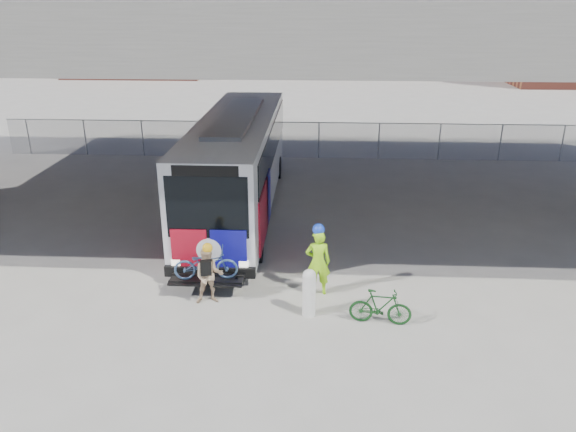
# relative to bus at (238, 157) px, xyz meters

# --- Properties ---
(ground) EXTENTS (160.00, 160.00, 0.00)m
(ground) POSITION_rel_bus_xyz_m (2.00, -4.25, -2.11)
(ground) COLOR #9E9991
(ground) RESTS_ON ground
(bus) EXTENTS (2.67, 12.95, 3.69)m
(bus) POSITION_rel_bus_xyz_m (0.00, 0.00, 0.00)
(bus) COLOR silver
(bus) RESTS_ON ground
(overpass) EXTENTS (40.00, 16.00, 7.95)m
(overpass) POSITION_rel_bus_xyz_m (2.00, -0.25, 4.44)
(overpass) COLOR #605E59
(overpass) RESTS_ON ground
(chainlink_fence) EXTENTS (30.00, 0.06, 30.00)m
(chainlink_fence) POSITION_rel_bus_xyz_m (2.00, 7.75, -0.68)
(chainlink_fence) COLOR gray
(chainlink_fence) RESTS_ON ground
(brick_buildings) EXTENTS (54.00, 22.00, 12.00)m
(brick_buildings) POSITION_rel_bus_xyz_m (3.23, 43.98, 3.31)
(brick_buildings) COLOR brown
(brick_buildings) RESTS_ON ground
(bollard) EXTENTS (0.34, 0.34, 1.29)m
(bollard) POSITION_rel_bus_xyz_m (2.79, -7.48, -1.42)
(bollard) COLOR silver
(bollard) RESTS_ON ground
(cyclist_hivis) EXTENTS (0.72, 0.50, 2.05)m
(cyclist_hivis) POSITION_rel_bus_xyz_m (3.00, -6.33, -1.12)
(cyclist_hivis) COLOR #A0F319
(cyclist_hivis) RESTS_ON ground
(cyclist_tan) EXTENTS (0.86, 0.72, 1.72)m
(cyclist_tan) POSITION_rel_bus_xyz_m (0.16, -6.99, -1.30)
(cyclist_tan) COLOR tan
(cyclist_tan) RESTS_ON ground
(bike_parked) EXTENTS (1.58, 0.61, 0.93)m
(bike_parked) POSITION_rel_bus_xyz_m (4.56, -7.80, -1.65)
(bike_parked) COLOR #154119
(bike_parked) RESTS_ON ground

